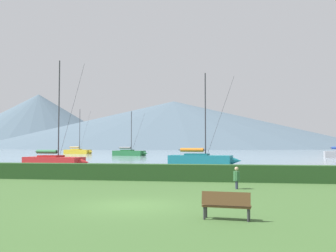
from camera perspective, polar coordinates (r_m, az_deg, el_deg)
The scene contains 11 objects.
ground_plane at distance 16.03m, azimuth -5.57°, elevation -11.83°, with size 1000.00×1000.00×0.00m, color #3D602D.
harbor_water at distance 152.38m, azimuth 7.72°, elevation -3.77°, with size 320.00×246.00×0.00m, color #8499A8.
hedge_line at distance 26.68m, azimuth 0.52°, elevation -7.00°, with size 80.00×1.20×1.15m, color #284C23.
sailboat_slip_0 at distance 87.58m, azimuth -5.84°, elevation -4.01°, with size 8.79×4.45×10.20m.
sailboat_slip_4 at distance 45.73m, azimuth -16.69°, elevation -5.00°, with size 8.27×3.52×12.30m.
sailboat_slip_5 at distance 108.16m, azimuth -13.41°, elevation -3.71°, with size 8.81×3.94×12.40m.
sailboat_slip_7 at distance 47.20m, azimuth 5.03°, elevation -4.98°, with size 9.06×3.83×11.45m.
park_bench_under_tree at distance 13.04m, azimuth 8.76°, elevation -11.53°, with size 1.65×0.66×0.95m.
person_seated_viewer at distance 22.12m, azimuth 10.28°, elevation -7.53°, with size 0.36×0.57×1.25m.
distant_hill_west_ridge at distance 448.41m, azimuth -18.95°, elevation 0.77°, with size 200.63×200.63×59.24m, color #4C6070.
distant_hill_central_peak at distance 348.36m, azimuth 0.85°, elevation 0.24°, with size 338.87×338.87×42.62m, color #4C6070.
Camera 1 is at (4.03, -15.31, 2.51)m, focal length 40.52 mm.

